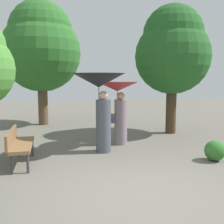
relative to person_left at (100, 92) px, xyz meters
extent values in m
plane|color=#6B665B|center=(0.40, -2.61, -1.66)|extent=(40.00, 40.00, 0.00)
cylinder|color=#474C56|center=(0.09, 0.01, -0.94)|extent=(0.41, 0.41, 1.44)
sphere|color=tan|center=(0.09, 0.01, -0.10)|extent=(0.26, 0.26, 0.26)
cylinder|color=#333338|center=(-0.03, 0.00, -0.30)|extent=(0.02, 0.02, 0.84)
cone|color=black|center=(-0.03, 0.00, 0.31)|extent=(1.41, 1.41, 0.38)
cube|color=#333342|center=(0.35, 0.05, -0.77)|extent=(0.14, 0.10, 0.20)
cylinder|color=gray|center=(0.72, 0.80, -0.97)|extent=(0.39, 0.39, 1.37)
sphere|color=tan|center=(0.72, 0.80, -0.17)|extent=(0.25, 0.25, 0.25)
cylinder|color=#333338|center=(0.60, 0.78, -0.39)|extent=(0.02, 0.02, 0.74)
cone|color=#B22D2D|center=(0.60, 0.78, 0.12)|extent=(1.28, 1.28, 0.28)
cube|color=brown|center=(0.46, 0.76, -0.81)|extent=(0.14, 0.10, 0.20)
cylinder|color=#38383D|center=(-1.71, -1.41, -1.44)|extent=(0.06, 0.06, 0.44)
cylinder|color=#38383D|center=(-2.05, -1.43, -1.44)|extent=(0.06, 0.06, 0.44)
cylinder|color=#38383D|center=(-1.80, -0.07, -1.44)|extent=(0.06, 0.06, 0.44)
cylinder|color=#38383D|center=(-2.14, -0.09, -1.44)|extent=(0.06, 0.06, 0.44)
cube|color=olive|center=(-1.93, -0.75, -1.20)|extent=(0.55, 1.53, 0.08)
cube|color=olive|center=(-2.16, -0.77, -1.00)|extent=(0.17, 1.50, 0.35)
cylinder|color=#42301E|center=(2.86, 2.18, 0.21)|extent=(0.37, 0.37, 3.74)
sphere|color=#235B23|center=(2.86, 2.18, 1.15)|extent=(2.70, 2.70, 2.70)
sphere|color=#235B23|center=(2.86, 2.18, 1.90)|extent=(2.16, 2.16, 2.16)
cylinder|color=brown|center=(-2.01, 4.80, 0.43)|extent=(0.42, 0.42, 4.18)
sphere|color=#2D6B28|center=(-2.01, 4.80, 1.48)|extent=(3.36, 3.36, 3.36)
sphere|color=#2D6B28|center=(-2.01, 4.80, 2.31)|extent=(2.69, 2.69, 2.69)
sphere|color=#2D6B28|center=(2.70, -1.20, -1.41)|extent=(0.50, 0.50, 0.50)
camera|label=1|loc=(-0.75, -7.06, 0.35)|focal=42.34mm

